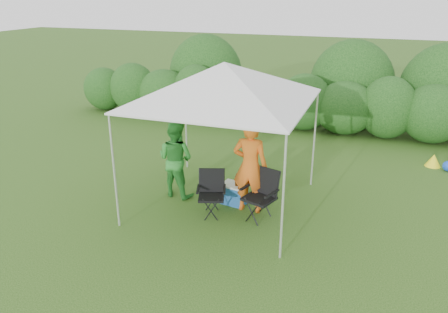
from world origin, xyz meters
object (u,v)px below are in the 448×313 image
(man, at_px, (250,166))
(canopy, at_px, (224,82))
(woman, at_px, (176,159))
(cooler, at_px, (234,194))
(chair_left, at_px, (211,190))
(chair_right, at_px, (262,191))

(man, bearing_deg, canopy, -11.88)
(canopy, height_order, man, canopy)
(man, bearing_deg, woman, -6.64)
(woman, distance_m, cooler, 1.39)
(chair_left, distance_m, man, 0.86)
(man, bearing_deg, chair_left, 28.70)
(chair_left, relative_size, woman, 0.54)
(canopy, xyz_separation_m, chair_left, (-0.08, -0.48, -1.97))
(chair_right, bearing_deg, woman, -171.83)
(man, distance_m, cooler, 0.81)
(chair_right, distance_m, man, 0.52)
(woman, xyz_separation_m, cooler, (1.26, 0.03, -0.59))
(chair_right, bearing_deg, cooler, 169.23)
(woman, bearing_deg, man, -176.12)
(canopy, bearing_deg, woman, 177.96)
(chair_right, relative_size, woman, 0.59)
(woman, bearing_deg, chair_left, 161.13)
(man, height_order, woman, man)
(chair_right, relative_size, chair_left, 1.10)
(chair_left, height_order, cooler, chair_left)
(chair_left, xyz_separation_m, man, (0.64, 0.38, 0.42))
(canopy, height_order, cooler, canopy)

